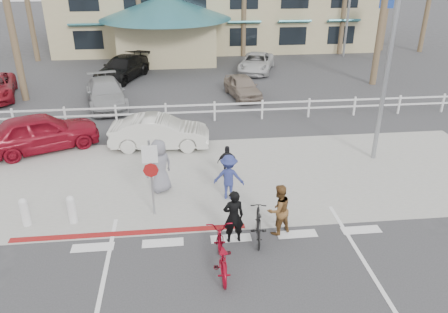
{
  "coord_description": "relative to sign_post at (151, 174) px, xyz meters",
  "views": [
    {
      "loc": [
        -1.36,
        -9.94,
        7.73
      ],
      "look_at": [
        0.07,
        3.14,
        1.5
      ],
      "focal_mm": 35.0,
      "sensor_mm": 36.0,
      "label": 1
    }
  ],
  "objects": [
    {
      "name": "curb_red",
      "position": [
        -0.7,
        -1.0,
        -1.44
      ],
      "size": [
        7.0,
        0.25,
        0.02
      ],
      "primitive_type": "cube",
      "color": "maroon",
      "rests_on": "ground"
    },
    {
      "name": "parking_lot",
      "position": [
        2.3,
        15.8,
        -1.45
      ],
      "size": [
        50.0,
        16.0,
        0.01
      ],
      "primitive_type": "cube",
      "color": "#333335",
      "rests_on": "ground"
    },
    {
      "name": "info_sign",
      "position": [
        16.3,
        19.8,
        1.35
      ],
      "size": [
        1.2,
        0.16,
        5.6
      ],
      "primitive_type": null,
      "color": "navy",
      "rests_on": "ground"
    },
    {
      "name": "bike_path",
      "position": [
        2.3,
        -4.2,
        -1.45
      ],
      "size": [
        12.0,
        16.0,
        0.01
      ],
      "primitive_type": "cube",
      "color": "#333335",
      "rests_on": "ground"
    },
    {
      "name": "rail_fence",
      "position": [
        2.8,
        8.3,
        -0.95
      ],
      "size": [
        29.4,
        0.16,
        1.0
      ],
      "primitive_type": null,
      "color": "silver",
      "rests_on": "ground"
    },
    {
      "name": "pedestrian_a",
      "position": [
        2.51,
        0.77,
        -0.65
      ],
      "size": [
        1.14,
        0.81,
        1.61
      ],
      "primitive_type": "imported",
      "rotation": [
        0.0,
        0.0,
        2.92
      ],
      "color": "navy",
      "rests_on": "ground"
    },
    {
      "name": "lot_car_5",
      "position": [
        6.47,
        17.74,
        -0.83
      ],
      "size": [
        3.4,
        4.92,
        1.25
      ],
      "primitive_type": "imported",
      "rotation": [
        0.0,
        0.0,
        -0.32
      ],
      "color": "silver",
      "rests_on": "ground"
    },
    {
      "name": "cross_street",
      "position": [
        2.3,
        6.3,
        -1.45
      ],
      "size": [
        40.0,
        5.0,
        0.01
      ],
      "primitive_type": "cube",
      "color": "#333335",
      "rests_on": "ground"
    },
    {
      "name": "pedestrian_child",
      "position": [
        2.64,
        2.26,
        -0.81
      ],
      "size": [
        0.77,
        0.37,
        1.28
      ],
      "primitive_type": "imported",
      "rotation": [
        0.0,
        0.0,
        3.06
      ],
      "color": "black",
      "rests_on": "ground"
    },
    {
      "name": "sidewalk_plaza",
      "position": [
        2.3,
        2.3,
        -1.44
      ],
      "size": [
        22.0,
        7.0,
        0.01
      ],
      "primitive_type": "cube",
      "color": "gray",
      "rests_on": "ground"
    },
    {
      "name": "lot_car_2",
      "position": [
        4.65,
        12.04,
        -0.83
      ],
      "size": [
        2.07,
        3.86,
        1.25
      ],
      "primitive_type": "imported",
      "rotation": [
        0.0,
        0.0,
        0.17
      ],
      "color": "gray",
      "rests_on": "ground"
    },
    {
      "name": "pedestrian_b",
      "position": [
        0.19,
        1.51,
        -0.48
      ],
      "size": [
        1.13,
        1.04,
        1.94
      ],
      "primitive_type": "imported",
      "rotation": [
        0.0,
        0.0,
        3.74
      ],
      "color": "slate",
      "rests_on": "ground"
    },
    {
      "name": "bike_red",
      "position": [
        1.88,
        -2.9,
        -0.91
      ],
      "size": [
        0.74,
        2.07,
        1.08
      ],
      "primitive_type": "imported",
      "rotation": [
        0.0,
        0.0,
        3.13
      ],
      "color": "maroon",
      "rests_on": "ground"
    },
    {
      "name": "streetlight_0",
      "position": [
        8.8,
        3.3,
        3.05
      ],
      "size": [
        0.6,
        2.0,
        9.0
      ],
      "primitive_type": null,
      "color": "gray",
      "rests_on": "ground"
    },
    {
      "name": "bollard_0",
      "position": [
        -2.5,
        -0.2,
        -0.97
      ],
      "size": [
        0.26,
        0.26,
        0.95
      ],
      "primitive_type": null,
      "color": "silver",
      "rests_on": "ground"
    },
    {
      "name": "ground",
      "position": [
        2.3,
        -2.2,
        -1.45
      ],
      "size": [
        140.0,
        140.0,
        0.0
      ],
      "primitive_type": "plane",
      "color": "#333335"
    },
    {
      "name": "lot_car_4",
      "position": [
        -2.62,
        16.68,
        -0.71
      ],
      "size": [
        3.85,
        5.48,
        1.47
      ],
      "primitive_type": "imported",
      "rotation": [
        0.0,
        0.0,
        -0.39
      ],
      "color": "black",
      "rests_on": "ground"
    },
    {
      "name": "sign_post",
      "position": [
        0.0,
        0.0,
        0.0
      ],
      "size": [
        0.5,
        0.1,
        2.9
      ],
      "primitive_type": null,
      "color": "gray",
      "rests_on": "ground"
    },
    {
      "name": "bike_black",
      "position": [
        3.1,
        -1.66,
        -0.95
      ],
      "size": [
        0.69,
        1.7,
        0.99
      ],
      "primitive_type": "imported",
      "rotation": [
        0.0,
        0.0,
        3.01
      ],
      "color": "black",
      "rests_on": "ground"
    },
    {
      "name": "bollard_1",
      "position": [
        -3.9,
        -0.2,
        -0.97
      ],
      "size": [
        0.26,
        0.26,
        0.95
      ],
      "primitive_type": null,
      "color": "silver",
      "rests_on": "ground"
    },
    {
      "name": "rider_red",
      "position": [
        2.35,
        -1.71,
        -0.61
      ],
      "size": [
        0.66,
        0.47,
        1.68
      ],
      "primitive_type": "imported",
      "rotation": [
        0.0,
        0.0,
        3.25
      ],
      "color": "black",
      "rests_on": "ground"
    },
    {
      "name": "lot_car_1",
      "position": [
        -2.96,
        11.33,
        -0.75
      ],
      "size": [
        2.98,
        5.12,
        1.39
      ],
      "primitive_type": "imported",
      "rotation": [
        0.0,
        0.0,
        0.22
      ],
      "color": "gray",
      "rests_on": "ground"
    },
    {
      "name": "car_white_sedan",
      "position": [
        0.08,
        5.34,
        -0.76
      ],
      "size": [
        4.3,
        1.76,
        1.39
      ],
      "primitive_type": "imported",
      "rotation": [
        0.0,
        0.0,
        1.5
      ],
      "color": "beige",
      "rests_on": "ground"
    },
    {
      "name": "car_red_compact",
      "position": [
        -4.89,
        5.64,
        -0.65
      ],
      "size": [
        5.08,
        3.62,
        1.61
      ],
      "primitive_type": "imported",
      "rotation": [
        0.0,
        0.0,
        1.98
      ],
      "color": "maroon",
      "rests_on": "ground"
    },
    {
      "name": "rider_black",
      "position": [
        3.73,
        -1.42,
        -0.65
      ],
      "size": [
        0.96,
        0.88,
        1.61
      ],
      "primitive_type": "imported",
      "rotation": [
        0.0,
        0.0,
        3.56
      ],
      "color": "brown",
      "rests_on": "ground"
    }
  ]
}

